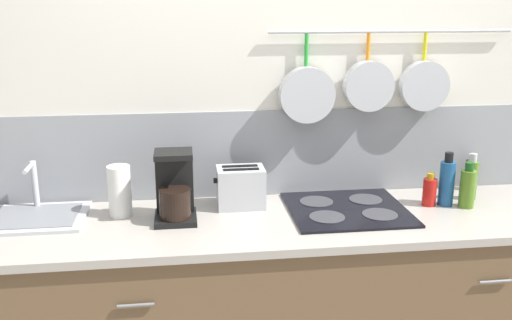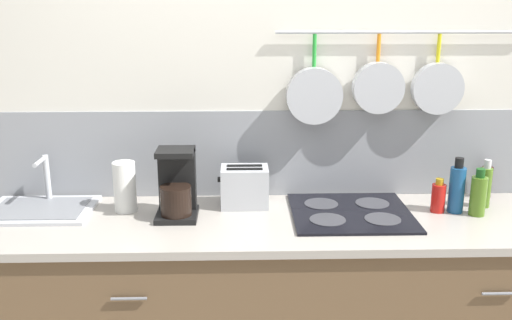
% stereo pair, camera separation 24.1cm
% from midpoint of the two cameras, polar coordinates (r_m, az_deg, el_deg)
% --- Properties ---
extents(wall_back, '(7.20, 0.15, 2.60)m').
position_cam_midpoint_polar(wall_back, '(2.78, 7.03, 3.39)').
color(wall_back, silver).
rests_on(wall_back, ground_plane).
extents(cabinet_base, '(2.93, 0.63, 0.90)m').
position_cam_midpoint_polar(cabinet_base, '(2.74, 7.54, -15.45)').
color(cabinet_base, brown).
rests_on(cabinet_base, ground_plane).
extents(countertop, '(2.97, 0.66, 0.03)m').
position_cam_midpoint_polar(countertop, '(2.53, 7.91, -6.31)').
color(countertop, '#A59E93').
rests_on(countertop, cabinet_base).
extents(sink_basin, '(0.48, 0.36, 0.23)m').
position_cam_midpoint_polar(sink_basin, '(2.73, -18.44, -4.55)').
color(sink_basin, '#B7BABF').
rests_on(sink_basin, countertop).
extents(paper_towel_roll, '(0.10, 0.10, 0.23)m').
position_cam_midpoint_polar(paper_towel_roll, '(2.61, -10.43, -2.69)').
color(paper_towel_roll, white).
rests_on(paper_towel_roll, countertop).
extents(coffee_maker, '(0.18, 0.20, 0.31)m').
position_cam_midpoint_polar(coffee_maker, '(2.51, -5.22, -2.91)').
color(coffee_maker, black).
rests_on(coffee_maker, countertop).
extents(toaster, '(0.23, 0.16, 0.19)m').
position_cam_midpoint_polar(toaster, '(2.64, 1.48, -2.73)').
color(toaster, '#B7BABF').
rests_on(toaster, countertop).
extents(cooktop, '(0.53, 0.50, 0.01)m').
position_cam_midpoint_polar(cooktop, '(2.62, 12.09, -5.20)').
color(cooktop, black).
rests_on(cooktop, countertop).
extents(bottle_cooking_wine, '(0.06, 0.06, 0.16)m').
position_cam_midpoint_polar(bottle_cooking_wine, '(2.74, 20.22, -3.55)').
color(bottle_cooking_wine, red).
rests_on(bottle_cooking_wine, countertop).
extents(bottle_hot_sauce, '(0.07, 0.07, 0.25)m').
position_cam_midpoint_polar(bottle_hot_sauce, '(2.75, 21.85, -2.68)').
color(bottle_hot_sauce, navy).
rests_on(bottle_hot_sauce, countertop).
extents(bottle_sesame_oil, '(0.07, 0.07, 0.21)m').
position_cam_midpoint_polar(bottle_sesame_oil, '(2.75, 23.72, -3.24)').
color(bottle_sesame_oil, '#4C721E').
rests_on(bottle_sesame_oil, countertop).
extents(bottle_olive_oil, '(0.05, 0.05, 0.23)m').
position_cam_midpoint_polar(bottle_olive_oil, '(2.87, 24.21, -2.44)').
color(bottle_olive_oil, '#4C721E').
rests_on(bottle_olive_oil, countertop).
extents(bottle_vinegar, '(0.05, 0.05, 0.18)m').
position_cam_midpoint_polar(bottle_vinegar, '(3.02, 24.21, -1.95)').
color(bottle_vinegar, '#33140F').
rests_on(bottle_vinegar, countertop).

